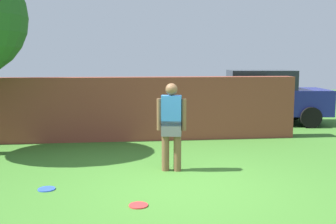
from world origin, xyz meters
The scene contains 6 objects.
ground_plane centered at (0.00, 0.00, 0.00)m, with size 40.00×40.00×0.00m, color #3D7528.
brick_wall centered at (-1.50, 4.02, 0.81)m, with size 10.08×0.50×1.61m, color brown.
person centered at (-0.05, 1.03, 0.90)m, with size 0.53×0.29×1.62m.
car centered at (3.48, 6.20, 0.86)m, with size 4.39×2.34×1.72m.
frisbee_blue centered at (-2.14, 0.18, 0.01)m, with size 0.27×0.27×0.02m, color blue.
frisbee_red centered at (-0.73, -0.70, 0.01)m, with size 0.27×0.27×0.02m, color red.
Camera 1 is at (-0.93, -6.02, 2.03)m, focal length 42.12 mm.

